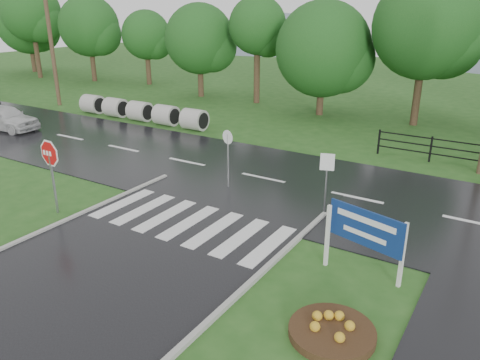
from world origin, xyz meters
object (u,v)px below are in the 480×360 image
Objects in this scene: stop_sign at (50,160)px; car_white at (7,130)px; culvert_pipes at (140,111)px; estate_billboard at (365,231)px.

stop_sign reaches higher than car_white.
culvert_pipes reaches higher than car_white.
stop_sign is at bearing -58.65° from culvert_pipes.
estate_billboard reaches higher than culvert_pipes.
car_white is (-22.31, 4.30, -1.31)m from estate_billboard.
car_white is at bearing 169.08° from estate_billboard.
stop_sign is at bearing -121.79° from car_white.
car_white is at bearing 153.75° from stop_sign.
stop_sign is 13.63m from car_white.
estate_billboard is (10.22, 1.66, -0.62)m from stop_sign.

